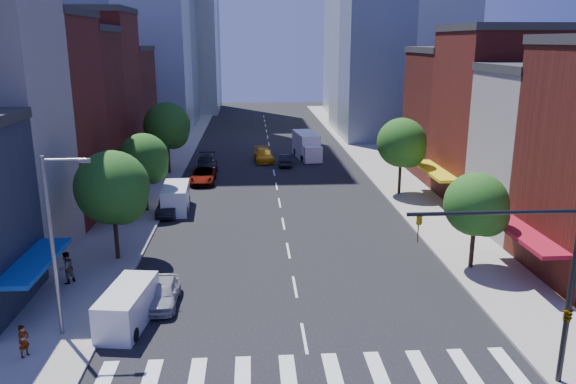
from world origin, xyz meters
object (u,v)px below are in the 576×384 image
object	(u,v)px
parked_car_second	(170,206)
traffic_car_far	(310,145)
taxi	(264,155)
traffic_car_oncoming	(285,160)
cargo_van_far	(176,198)
pedestrian_near	(24,341)
parked_car_third	(203,176)
cargo_van_near	(127,308)
parked_car_rear	(208,163)
parked_car_front	(163,293)
pedestrian_far	(66,268)
box_truck	(307,146)

from	to	relation	value
parked_car_second	traffic_car_far	distance (m)	31.59
taxi	traffic_car_oncoming	world-z (taller)	taxi
taxi	traffic_car_oncoming	xyz separation A→B (m)	(2.50, -2.61, -0.07)
cargo_van_far	pedestrian_near	size ratio (longest dim) A/B	3.42
parked_car_second	taxi	xyz separation A→B (m)	(8.44, 21.15, 0.03)
parked_car_second	parked_car_third	bearing A→B (deg)	83.03
parked_car_third	cargo_van_near	distance (m)	30.07
traffic_car_oncoming	parked_car_second	bearing A→B (deg)	63.83
parked_car_second	taxi	bearing A→B (deg)	71.51
parked_car_second	traffic_car_far	world-z (taller)	parked_car_second
traffic_car_oncoming	traffic_car_far	size ratio (longest dim) A/B	1.01
parked_car_rear	traffic_car_oncoming	distance (m)	9.11
parked_car_front	cargo_van_near	distance (m)	2.74
parked_car_rear	cargo_van_near	world-z (taller)	cargo_van_near
pedestrian_far	parked_car_rear	bearing A→B (deg)	-158.22
cargo_van_near	pedestrian_far	world-z (taller)	pedestrian_far
parked_car_rear	taxi	xyz separation A→B (m)	(6.50, 4.03, -0.03)
cargo_van_near	taxi	distance (m)	41.20
pedestrian_near	pedestrian_far	bearing A→B (deg)	34.81
box_truck	pedestrian_far	size ratio (longest dim) A/B	4.00
taxi	traffic_car_far	size ratio (longest dim) A/B	1.27
parked_car_third	taxi	world-z (taller)	taxi
cargo_van_far	box_truck	xyz separation A→B (m)	(13.48, 21.88, 0.35)
parked_car_third	pedestrian_near	distance (m)	33.39
traffic_car_far	box_truck	xyz separation A→B (m)	(-0.99, -4.91, 0.75)
pedestrian_near	pedestrian_far	xyz separation A→B (m)	(-0.58, 8.15, 0.20)
parked_car_third	pedestrian_near	world-z (taller)	pedestrian_near
cargo_van_near	traffic_car_oncoming	world-z (taller)	cargo_van_near
parked_car_second	pedestrian_near	distance (m)	22.46
pedestrian_far	traffic_car_far	bearing A→B (deg)	-171.57
pedestrian_near	pedestrian_far	world-z (taller)	pedestrian_far
parked_car_third	cargo_van_far	xyz separation A→B (m)	(-1.54, -9.68, 0.37)
taxi	pedestrian_near	bearing A→B (deg)	-110.13
traffic_car_oncoming	box_truck	world-z (taller)	box_truck
cargo_van_near	pedestrian_near	world-z (taller)	cargo_van_near
traffic_car_oncoming	traffic_car_far	bearing A→B (deg)	-108.45
box_truck	parked_car_second	bearing A→B (deg)	-128.17
taxi	pedestrian_near	size ratio (longest dim) A/B	3.40
parked_car_second	pedestrian_far	size ratio (longest dim) A/B	2.27
taxi	box_truck	xyz separation A→B (m)	(5.43, 1.80, 0.69)
traffic_car_far	cargo_van_near	bearing A→B (deg)	71.30
cargo_van_near	taxi	size ratio (longest dim) A/B	0.94
traffic_car_oncoming	pedestrian_far	xyz separation A→B (m)	(-15.10, -32.57, 0.44)
cargo_van_near	traffic_car_oncoming	size ratio (longest dim) A/B	1.18
taxi	parked_car_front	bearing A→B (deg)	-104.30
cargo_van_near	box_truck	world-z (taller)	box_truck
traffic_car_oncoming	parked_car_front	bearing A→B (deg)	80.16
parked_car_second	traffic_car_oncoming	bearing A→B (deg)	62.72
parked_car_rear	pedestrian_far	xyz separation A→B (m)	(-6.10, -31.14, 0.34)
traffic_car_far	box_truck	world-z (taller)	box_truck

